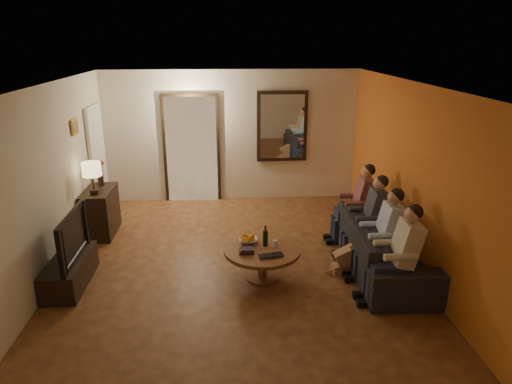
{
  "coord_description": "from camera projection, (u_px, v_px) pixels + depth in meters",
  "views": [
    {
      "loc": [
        -0.13,
        -5.93,
        3.18
      ],
      "look_at": [
        0.3,
        0.3,
        1.05
      ],
      "focal_mm": 32.0,
      "sensor_mm": 36.0,
      "label": 1
    }
  ],
  "objects": [
    {
      "name": "floor",
      "position": [
        237.0,
        267.0,
        6.64
      ],
      "size": [
        5.0,
        6.0,
        0.01
      ],
      "primitive_type": "cube",
      "color": "#492913",
      "rests_on": "ground"
    },
    {
      "name": "ceiling",
      "position": [
        234.0,
        85.0,
        5.8
      ],
      "size": [
        5.0,
        6.0,
        0.01
      ],
      "primitive_type": "cube",
      "color": "white",
      "rests_on": "back_wall"
    },
    {
      "name": "back_wall",
      "position": [
        232.0,
        137.0,
        9.05
      ],
      "size": [
        5.0,
        0.02,
        2.6
      ],
      "primitive_type": "cube",
      "color": "beige",
      "rests_on": "floor"
    },
    {
      "name": "front_wall",
      "position": [
        246.0,
        304.0,
        3.39
      ],
      "size": [
        5.0,
        0.02,
        2.6
      ],
      "primitive_type": "cube",
      "color": "beige",
      "rests_on": "floor"
    },
    {
      "name": "left_wall",
      "position": [
        48.0,
        186.0,
        6.06
      ],
      "size": [
        0.02,
        6.0,
        2.6
      ],
      "primitive_type": "cube",
      "color": "beige",
      "rests_on": "floor"
    },
    {
      "name": "right_wall",
      "position": [
        414.0,
        179.0,
        6.38
      ],
      "size": [
        0.02,
        6.0,
        2.6
      ],
      "primitive_type": "cube",
      "color": "beige",
      "rests_on": "floor"
    },
    {
      "name": "orange_accent",
      "position": [
        413.0,
        179.0,
        6.38
      ],
      "size": [
        0.01,
        6.0,
        2.6
      ],
      "primitive_type": "cube",
      "color": "orange",
      "rests_on": "right_wall"
    },
    {
      "name": "kitchen_doorway",
      "position": [
        192.0,
        150.0,
        9.06
      ],
      "size": [
        1.0,
        0.06,
        2.1
      ],
      "primitive_type": "cube",
      "color": "#FFE0A5",
      "rests_on": "floor"
    },
    {
      "name": "door_trim",
      "position": [
        192.0,
        150.0,
        9.05
      ],
      "size": [
        1.12,
        0.04,
        2.22
      ],
      "primitive_type": "cube",
      "color": "black",
      "rests_on": "floor"
    },
    {
      "name": "fridge_glimpse",
      "position": [
        205.0,
        157.0,
        9.13
      ],
      "size": [
        0.45,
        0.03,
        1.7
      ],
      "primitive_type": "cube",
      "color": "silver",
      "rests_on": "floor"
    },
    {
      "name": "mirror_frame",
      "position": [
        282.0,
        126.0,
        9.01
      ],
      "size": [
        1.0,
        0.05,
        1.4
      ],
      "primitive_type": "cube",
      "color": "black",
      "rests_on": "back_wall"
    },
    {
      "name": "mirror_glass",
      "position": [
        282.0,
        127.0,
        8.99
      ],
      "size": [
        0.86,
        0.02,
        1.26
      ],
      "primitive_type": "cube",
      "color": "white",
      "rests_on": "back_wall"
    },
    {
      "name": "white_door",
      "position": [
        98.0,
        162.0,
        8.32
      ],
      "size": [
        0.06,
        0.85,
        2.04
      ],
      "primitive_type": "cube",
      "color": "white",
      "rests_on": "floor"
    },
    {
      "name": "framed_art",
      "position": [
        75.0,
        127.0,
        7.11
      ],
      "size": [
        0.03,
        0.28,
        0.24
      ],
      "primitive_type": "cube",
      "color": "#B28C33",
      "rests_on": "left_wall"
    },
    {
      "name": "art_canvas",
      "position": [
        76.0,
        127.0,
        7.11
      ],
      "size": [
        0.01,
        0.22,
        0.18
      ],
      "primitive_type": "cube",
      "color": "brown",
      "rests_on": "left_wall"
    },
    {
      "name": "dresser",
      "position": [
        101.0,
        212.0,
        7.67
      ],
      "size": [
        0.45,
        0.88,
        0.78
      ],
      "primitive_type": "cube",
      "color": "black",
      "rests_on": "floor"
    },
    {
      "name": "table_lamp",
      "position": [
        93.0,
        178.0,
        7.25
      ],
      "size": [
        0.3,
        0.3,
        0.54
      ],
      "primitive_type": null,
      "color": "beige",
      "rests_on": "dresser"
    },
    {
      "name": "flower_vase",
      "position": [
        100.0,
        173.0,
        7.68
      ],
      "size": [
        0.14,
        0.14,
        0.44
      ],
      "primitive_type": null,
      "color": "red",
      "rests_on": "dresser"
    },
    {
      "name": "tv_stand",
      "position": [
        70.0,
        272.0,
        6.13
      ],
      "size": [
        0.45,
        1.14,
        0.38
      ],
      "primitive_type": "cube",
      "color": "black",
      "rests_on": "floor"
    },
    {
      "name": "tv",
      "position": [
        65.0,
        236.0,
        5.96
      ],
      "size": [
        1.14,
        0.15,
        0.66
      ],
      "primitive_type": "imported",
      "rotation": [
        0.0,
        0.0,
        1.57
      ],
      "color": "black",
      "rests_on": "tv_stand"
    },
    {
      "name": "sofa",
      "position": [
        382.0,
        245.0,
        6.54
      ],
      "size": [
        2.45,
        1.03,
        0.71
      ],
      "primitive_type": "imported",
      "rotation": [
        0.0,
        0.0,
        1.54
      ],
      "color": "black",
      "rests_on": "floor"
    },
    {
      "name": "person_a",
      "position": [
        400.0,
        258.0,
        5.6
      ],
      "size": [
        0.6,
        0.4,
        1.2
      ],
      "primitive_type": null,
      "color": "tan",
      "rests_on": "sofa"
    },
    {
      "name": "person_b",
      "position": [
        384.0,
        238.0,
        6.17
      ],
      "size": [
        0.6,
        0.4,
        1.2
      ],
      "primitive_type": null,
      "color": "tan",
      "rests_on": "sofa"
    },
    {
      "name": "person_c",
      "position": [
        370.0,
        221.0,
        6.74
      ],
      "size": [
        0.6,
        0.4,
        1.2
      ],
      "primitive_type": null,
      "color": "tan",
      "rests_on": "sofa"
    },
    {
      "name": "person_d",
      "position": [
        359.0,
        207.0,
        7.3
      ],
      "size": [
        0.6,
        0.4,
        1.2
      ],
      "primitive_type": null,
      "color": "tan",
      "rests_on": "sofa"
    },
    {
      "name": "dog",
      "position": [
        351.0,
        255.0,
        6.4
      ],
      "size": [
        0.57,
        0.28,
        0.56
      ],
      "primitive_type": null,
      "rotation": [
        0.0,
        0.0,
        0.07
      ],
      "color": "#9D6548",
      "rests_on": "floor"
    },
    {
      "name": "coffee_table",
      "position": [
        262.0,
        264.0,
        6.26
      ],
      "size": [
        1.17,
        1.17,
        0.45
      ],
      "primitive_type": "cylinder",
      "rotation": [
        0.0,
        0.0,
        0.14
      ],
      "color": "brown",
      "rests_on": "floor"
    },
    {
      "name": "bowl",
      "position": [
        248.0,
        240.0,
        6.38
      ],
      "size": [
        0.26,
        0.26,
        0.06
      ],
      "primitive_type": "imported",
      "color": "white",
      "rests_on": "coffee_table"
    },
    {
      "name": "oranges",
      "position": [
        248.0,
        236.0,
        6.36
      ],
      "size": [
        0.2,
        0.2,
        0.08
      ],
      "primitive_type": null,
      "color": "orange",
      "rests_on": "bowl"
    },
    {
      "name": "wine_bottle",
      "position": [
        265.0,
        235.0,
        6.24
      ],
      "size": [
        0.07,
        0.07,
        0.31
      ],
      "primitive_type": null,
      "color": "black",
      "rests_on": "coffee_table"
    },
    {
      "name": "wine_glass",
      "position": [
        275.0,
        244.0,
        6.23
      ],
      "size": [
        0.06,
        0.06,
        0.1
      ],
      "primitive_type": "cylinder",
      "color": "silver",
      "rests_on": "coffee_table"
    },
    {
      "name": "book_stack",
      "position": [
        246.0,
        250.0,
        6.07
      ],
      "size": [
        0.2,
        0.15,
        0.07
      ],
      "primitive_type": null,
      "color": "black",
      "rests_on": "coffee_table"
    },
    {
      "name": "laptop",
      "position": [
        272.0,
        257.0,
        5.93
      ],
      "size": [
        0.36,
        0.27,
        0.03
      ],
      "primitive_type": "imported",
      "rotation": [
        0.0,
        0.0,
        0.19
      ],
      "color": "black",
      "rests_on": "coffee_table"
    }
  ]
}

